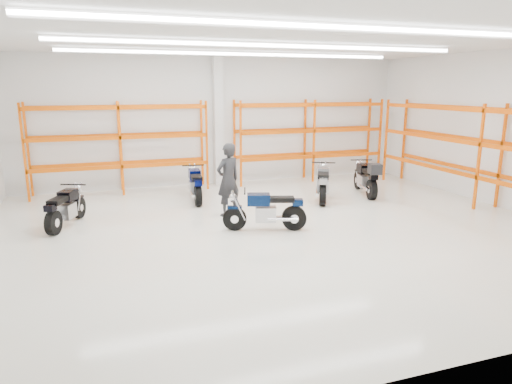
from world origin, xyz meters
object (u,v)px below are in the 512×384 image
object	(u,v)px
standing_man	(228,180)
structural_column	(218,122)
motorcycle_back_d	(367,178)
motorcycle_back_a	(65,209)
motorcycle_back_c	(323,184)
motorcycle_back_b	(195,185)
motorcycle_main	(268,211)

from	to	relation	value
standing_man	structural_column	world-z (taller)	structural_column
motorcycle_back_d	structural_column	xyz separation A→B (m)	(-4.07, 3.32, 1.69)
motorcycle_back_a	motorcycle_back_c	world-z (taller)	motorcycle_back_c
motorcycle_back_a	motorcycle_back_c	distance (m)	7.41
motorcycle_back_b	standing_man	size ratio (longest dim) A/B	1.06
motorcycle_back_b	motorcycle_back_d	bearing A→B (deg)	-11.10
motorcycle_back_c	standing_man	xyz separation A→B (m)	(-3.23, -0.74, 0.48)
motorcycle_back_d	standing_man	size ratio (longest dim) A/B	1.13
motorcycle_back_c	standing_man	bearing A→B (deg)	-167.11
standing_man	motorcycle_main	bearing A→B (deg)	87.49
motorcycle_back_c	structural_column	world-z (taller)	structural_column
motorcycle_back_d	standing_man	xyz separation A→B (m)	(-4.87, -0.87, 0.44)
motorcycle_main	motorcycle_back_d	distance (m)	4.93
motorcycle_main	motorcycle_back_c	xyz separation A→B (m)	(2.65, 2.32, 0.04)
motorcycle_main	motorcycle_back_d	world-z (taller)	motorcycle_back_d
motorcycle_back_d	structural_column	distance (m)	5.51
motorcycle_back_b	motorcycle_back_d	size ratio (longest dim) A/B	0.94
motorcycle_back_a	standing_man	size ratio (longest dim) A/B	0.96
motorcycle_back_a	structural_column	distance (m)	6.56
motorcycle_main	motorcycle_back_c	size ratio (longest dim) A/B	0.97
motorcycle_back_a	standing_man	distance (m)	4.21
motorcycle_main	motorcycle_back_d	xyz separation A→B (m)	(4.28, 2.45, 0.09)
motorcycle_back_b	motorcycle_back_d	xyz separation A→B (m)	(5.39, -1.06, 0.08)
motorcycle_main	standing_man	size ratio (longest dim) A/B	1.00
motorcycle_back_d	motorcycle_back_a	bearing A→B (deg)	-176.33
structural_column	motorcycle_back_a	bearing A→B (deg)	-141.86
motorcycle_back_d	motorcycle_back_c	bearing A→B (deg)	-175.52
motorcycle_back_c	motorcycle_back_d	distance (m)	1.64
motorcycle_back_c	standing_man	world-z (taller)	standing_man
motorcycle_back_a	motorcycle_main	bearing A→B (deg)	-21.49
motorcycle_back_a	structural_column	size ratio (longest dim) A/B	0.43
motorcycle_back_a	motorcycle_back_d	size ratio (longest dim) A/B	0.86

